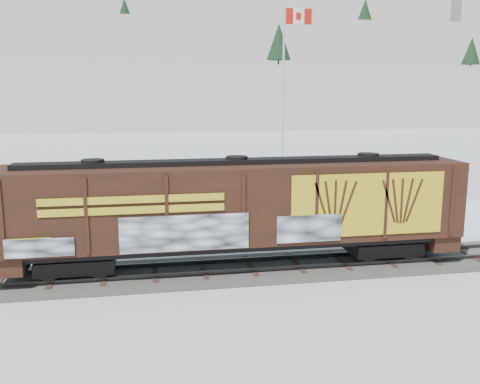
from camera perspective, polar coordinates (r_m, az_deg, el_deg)
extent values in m
plane|color=white|center=(23.40, 5.97, -8.23)|extent=(500.00, 500.00, 0.00)
cube|color=#59544C|center=(23.36, 5.98, -7.90)|extent=(50.00, 3.40, 0.28)
cube|color=#33302D|center=(22.64, 6.50, -7.96)|extent=(50.00, 0.10, 0.15)
cube|color=#33302D|center=(23.95, 5.51, -6.88)|extent=(50.00, 0.10, 0.15)
cube|color=white|center=(30.36, 2.03, -3.66)|extent=(40.00, 8.00, 0.03)
cube|color=white|center=(116.38, -7.27, 10.03)|extent=(360.00, 40.00, 12.00)
cube|color=white|center=(146.40, -7.98, 12.53)|extent=(360.00, 40.00, 24.00)
cube|color=white|center=(181.58, -8.51, 13.92)|extent=(360.00, 50.00, 35.00)
cone|color=black|center=(115.15, 4.16, 15.71)|extent=(5.04, 5.04, 7.38)
cone|color=black|center=(140.12, 23.46, 13.64)|extent=(4.20, 4.20, 6.15)
cone|color=black|center=(150.65, -12.21, 18.50)|extent=(3.92, 3.92, 5.74)
cone|color=black|center=(159.01, 13.19, 18.27)|extent=(4.48, 4.48, 6.56)
cube|color=black|center=(22.43, -17.05, -7.15)|extent=(3.00, 2.00, 0.90)
cube|color=black|center=(24.49, 14.89, -5.52)|extent=(3.00, 2.00, 0.90)
cylinder|color=black|center=(21.84, -19.78, -7.81)|extent=(0.90, 0.12, 0.90)
cube|color=black|center=(22.41, -0.34, -5.27)|extent=(18.89, 2.40, 0.25)
cube|color=#34170E|center=(22.00, -0.34, -1.02)|extent=(18.89, 3.00, 3.14)
cube|color=black|center=(21.72, -0.35, 3.29)|extent=(17.38, 0.90, 0.20)
cube|color=gold|center=(22.02, 13.56, -1.32)|extent=(6.42, 0.03, 2.54)
cube|color=gold|center=(20.11, -11.32, -1.36)|extent=(6.80, 0.02, 0.70)
cube|color=white|center=(20.43, -5.88, -4.39)|extent=(4.91, 0.03, 1.40)
cylinder|color=silver|center=(36.90, 4.45, -0.92)|extent=(0.90, 0.90, 0.20)
cylinder|color=silver|center=(36.13, 4.60, 9.06)|extent=(0.14, 0.14, 12.99)
cube|color=red|center=(36.50, 5.30, 18.18)|extent=(0.50, 0.07, 1.00)
cube|color=white|center=(36.66, 6.26, 18.13)|extent=(0.70, 0.09, 1.00)
cube|color=red|center=(36.85, 7.28, 18.08)|extent=(0.50, 0.07, 1.00)
imported|color=silver|center=(28.29, -13.90, -3.59)|extent=(4.33, 2.64, 1.38)
imported|color=silver|center=(30.40, -4.54, -2.01)|extent=(5.10, 1.82, 1.68)
imported|color=#202328|center=(28.95, 5.83, -3.08)|extent=(4.78, 2.92, 1.29)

